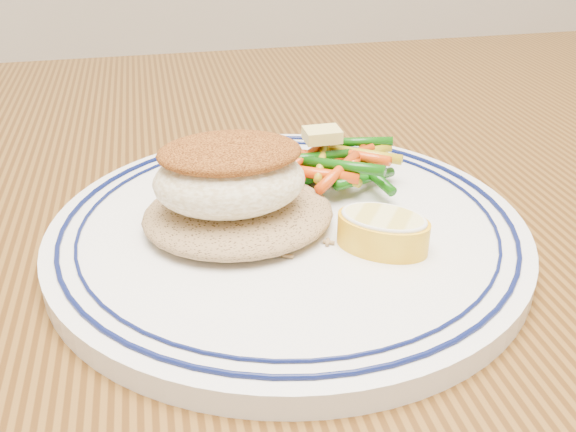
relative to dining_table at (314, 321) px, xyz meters
The scene contains 7 objects.
dining_table is the anchor object (origin of this frame).
plate 0.12m from the dining_table, 128.48° to the right, with size 0.30×0.30×0.02m.
rice_pilaf 0.14m from the dining_table, 151.15° to the right, with size 0.12×0.11×0.02m, color olive.
fish_fillet 0.17m from the dining_table, 149.04° to the right, with size 0.10×0.07×0.05m.
vegetable_pile 0.13m from the dining_table, 58.82° to the left, with size 0.11×0.09×0.03m.
butter_pat 0.15m from the dining_table, 69.31° to the left, with size 0.03×0.02×0.01m, color #ECDC73.
lemon_wedge 0.15m from the dining_table, 75.70° to the right, with size 0.07×0.07×0.02m.
Camera 1 is at (-0.10, -0.38, 0.97)m, focal length 40.00 mm.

